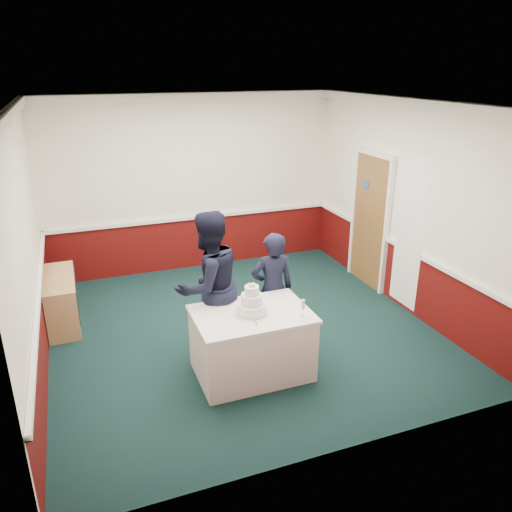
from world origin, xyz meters
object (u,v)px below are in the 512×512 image
object	(u,v)px
sideboard	(62,300)
wedding_cake	(252,304)
person_woman	(272,290)
cake_knife	(256,321)
champagne_flute	(303,305)
cake_table	(252,343)
person_man	(209,286)

from	to	relation	value
sideboard	wedding_cake	world-z (taller)	wedding_cake
sideboard	person_woman	distance (m)	2.98
cake_knife	champagne_flute	world-z (taller)	champagne_flute
cake_table	wedding_cake	xyz separation A→B (m)	(0.00, 0.00, 0.50)
sideboard	cake_knife	world-z (taller)	cake_knife
cake_table	cake_knife	bearing A→B (deg)	-98.53
sideboard	cake_table	world-z (taller)	cake_table
cake_knife	champagne_flute	xyz separation A→B (m)	(0.53, -0.08, 0.14)
sideboard	cake_table	distance (m)	2.92
sideboard	person_woman	size ratio (longest dim) A/B	0.79
sideboard	wedding_cake	size ratio (longest dim) A/B	3.30
sideboard	person_man	size ratio (longest dim) A/B	0.64
sideboard	person_man	bearing A→B (deg)	-40.98
champagne_flute	cake_knife	bearing A→B (deg)	171.42
sideboard	person_man	xyz separation A→B (m)	(1.71, -1.49, 0.58)
person_man	sideboard	bearing A→B (deg)	-62.54
champagne_flute	person_woman	world-z (taller)	person_woman
cake_table	champagne_flute	bearing A→B (deg)	-29.25
sideboard	wedding_cake	xyz separation A→B (m)	(2.05, -2.07, 0.55)
cake_knife	champagne_flute	size ratio (longest dim) A/B	1.07
sideboard	wedding_cake	bearing A→B (deg)	-45.26
person_man	person_woman	xyz separation A→B (m)	(0.82, -0.02, -0.17)
cake_table	champagne_flute	size ratio (longest dim) A/B	6.44
person_man	person_woman	world-z (taller)	person_man
wedding_cake	person_woman	bearing A→B (deg)	49.14
sideboard	cake_knife	distance (m)	3.08
cake_table	person_man	xyz separation A→B (m)	(-0.34, 0.58, 0.53)
cake_table	wedding_cake	size ratio (longest dim) A/B	3.63
wedding_cake	champagne_flute	size ratio (longest dim) A/B	1.78
champagne_flute	person_man	size ratio (longest dim) A/B	0.11
cake_table	cake_knife	size ratio (longest dim) A/B	6.00
cake_table	champagne_flute	xyz separation A→B (m)	(0.50, -0.28, 0.53)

